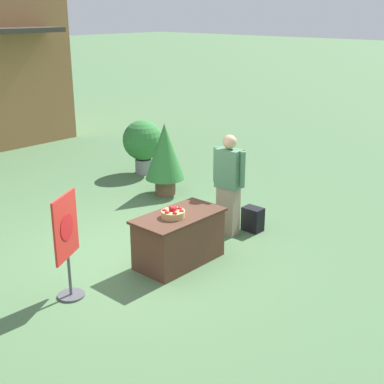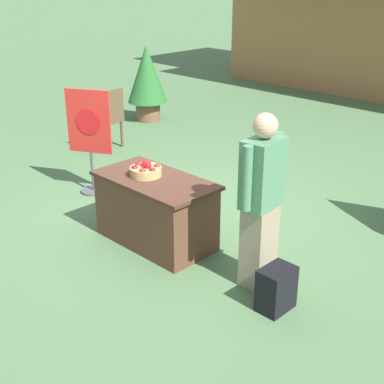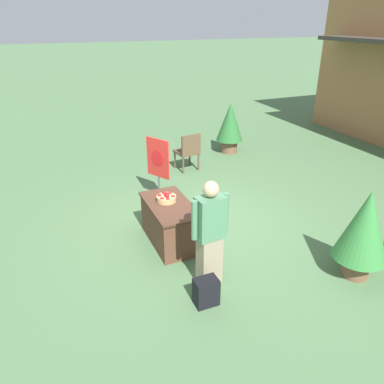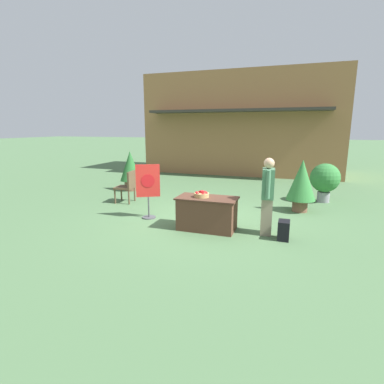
{
  "view_description": "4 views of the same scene",
  "coord_description": "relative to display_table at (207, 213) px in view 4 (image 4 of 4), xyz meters",
  "views": [
    {
      "loc": [
        -4.95,
        -5.86,
        3.66
      ],
      "look_at": [
        0.86,
        -0.6,
        0.97
      ],
      "focal_mm": 50.0,
      "sensor_mm": 36.0,
      "label": 1
    },
    {
      "loc": [
        4.47,
        -4.34,
        2.91
      ],
      "look_at": [
        0.73,
        -0.55,
        0.65
      ],
      "focal_mm": 50.0,
      "sensor_mm": 36.0,
      "label": 2
    },
    {
      "loc": [
        5.93,
        -2.72,
        3.77
      ],
      "look_at": [
        0.11,
        -0.23,
        0.8
      ],
      "focal_mm": 35.0,
      "sensor_mm": 36.0,
      "label": 3
    },
    {
      "loc": [
        2.27,
        -7.28,
        2.37
      ],
      "look_at": [
        -0.22,
        -0.13,
        0.73
      ],
      "focal_mm": 28.0,
      "sensor_mm": 36.0,
      "label": 4
    }
  ],
  "objects": [
    {
      "name": "display_table",
      "position": [
        0.0,
        0.0,
        0.0
      ],
      "size": [
        1.4,
        0.74,
        0.78
      ],
      "color": "brown",
      "rests_on": "ground_plane"
    },
    {
      "name": "storefront_building",
      "position": [
        -0.92,
        9.95,
        2.14
      ],
      "size": [
        9.86,
        4.7,
        5.06
      ],
      "color": "#9E6B42",
      "rests_on": "ground_plane"
    },
    {
      "name": "ground_plane",
      "position": [
        -0.38,
        0.77,
        -0.39
      ],
      "size": [
        120.0,
        120.0,
        0.0
      ],
      "primitive_type": "plane",
      "color": "#4C7047"
    },
    {
      "name": "backpack",
      "position": [
        1.75,
        -0.1,
        -0.18
      ],
      "size": [
        0.24,
        0.34,
        0.42
      ],
      "color": "black",
      "rests_on": "ground_plane"
    },
    {
      "name": "person_visitor",
      "position": [
        1.35,
        0.13,
        0.49
      ],
      "size": [
        0.3,
        0.61,
        1.73
      ],
      "rotation": [
        0.0,
        0.0,
        -3.04
      ],
      "color": "gray",
      "rests_on": "ground_plane"
    },
    {
      "name": "potted_plant_far_left",
      "position": [
        -4.04,
        3.39,
        0.46
      ],
      "size": [
        0.79,
        0.79,
        1.5
      ],
      "color": "brown",
      "rests_on": "ground_plane"
    },
    {
      "name": "potted_plant_far_right",
      "position": [
        2.81,
        3.82,
        0.37
      ],
      "size": [
        0.92,
        0.92,
        1.25
      ],
      "color": "gray",
      "rests_on": "ground_plane"
    },
    {
      "name": "poster_board",
      "position": [
        -1.72,
        0.37,
        0.41
      ],
      "size": [
        0.56,
        0.36,
        1.44
      ],
      "rotation": [
        0.0,
        0.0,
        -1.07
      ],
      "color": "#4C4C51",
      "rests_on": "ground_plane"
    },
    {
      "name": "apple_basket",
      "position": [
        -0.13,
        -0.01,
        0.45
      ],
      "size": [
        0.35,
        0.35,
        0.16
      ],
      "color": "tan",
      "rests_on": "display_table"
    },
    {
      "name": "patio_chair",
      "position": [
        -3.14,
        1.67,
        0.18
      ],
      "size": [
        0.62,
        0.62,
        1.02
      ],
      "rotation": [
        0.0,
        0.0,
        3.27
      ],
      "color": "brown",
      "rests_on": "ground_plane"
    },
    {
      "name": "potted_plant_near_right",
      "position": [
        2.09,
        2.37,
        0.47
      ],
      "size": [
        0.81,
        0.81,
        1.49
      ],
      "color": "brown",
      "rests_on": "ground_plane"
    }
  ]
}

